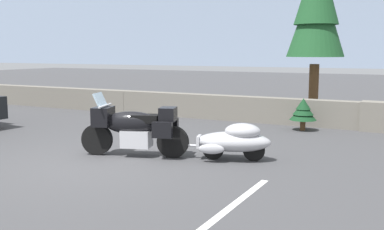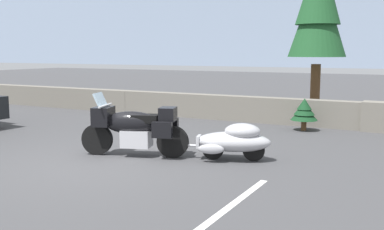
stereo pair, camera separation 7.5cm
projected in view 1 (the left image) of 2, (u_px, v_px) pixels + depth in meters
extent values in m
plane|color=#424244|center=(102.00, 163.00, 8.99)|extent=(80.00, 80.00, 0.00)
cube|color=slate|center=(45.00, 97.00, 18.26)|extent=(8.00, 0.47, 0.79)
cube|color=slate|center=(229.00, 108.00, 14.60)|extent=(8.00, 0.44, 0.79)
cylinder|color=black|center=(97.00, 139.00, 9.68)|extent=(0.67, 0.33, 0.66)
cylinder|color=black|center=(173.00, 142.00, 9.41)|extent=(0.67, 0.33, 0.66)
cube|color=silver|center=(137.00, 138.00, 9.53)|extent=(0.71, 0.60, 0.36)
ellipsoid|color=black|center=(132.00, 123.00, 9.50)|extent=(1.28, 0.79, 0.48)
cube|color=black|center=(103.00, 116.00, 9.59)|extent=(0.50, 0.61, 0.40)
cube|color=#9EB7C6|center=(100.00, 101.00, 9.55)|extent=(0.31, 0.48, 0.34)
cube|color=black|center=(146.00, 118.00, 9.44)|extent=(0.64, 0.51, 0.16)
cube|color=black|center=(168.00, 114.00, 9.34)|extent=(0.43, 0.48, 0.28)
cube|color=black|center=(162.00, 130.00, 9.10)|extent=(0.43, 0.27, 0.32)
cube|color=black|center=(169.00, 125.00, 9.68)|extent=(0.43, 0.27, 0.32)
cylinder|color=silver|center=(105.00, 106.00, 9.55)|extent=(0.25, 0.68, 0.04)
cylinder|color=silver|center=(99.00, 128.00, 9.64)|extent=(0.26, 0.14, 0.54)
cylinder|color=black|center=(213.00, 149.00, 9.28)|extent=(0.45, 0.23, 0.44)
cylinder|color=black|center=(254.00, 150.00, 9.14)|extent=(0.45, 0.23, 0.44)
ellipsoid|color=#B2B2B7|center=(234.00, 142.00, 9.19)|extent=(1.64, 1.11, 0.40)
ellipsoid|color=#B2B2B7|center=(243.00, 131.00, 9.13)|extent=(0.86, 0.75, 0.32)
cube|color=silver|center=(199.00, 141.00, 9.31)|extent=(0.15, 0.32, 0.24)
ellipsoid|color=#B2B2B7|center=(211.00, 149.00, 8.96)|extent=(0.54, 0.29, 0.20)
ellipsoid|color=#B2B2B7|center=(215.00, 143.00, 9.58)|extent=(0.54, 0.29, 0.20)
cylinder|color=silver|center=(180.00, 145.00, 9.39)|extent=(0.68, 0.26, 0.05)
cylinder|color=brown|center=(313.00, 92.00, 14.86)|extent=(0.31, 0.31, 1.78)
cone|color=#1E5128|center=(316.00, 12.00, 14.51)|extent=(1.83, 1.83, 2.82)
cylinder|color=brown|center=(303.00, 126.00, 12.72)|extent=(0.15, 0.15, 0.26)
cone|color=#143D1E|center=(303.00, 113.00, 12.67)|extent=(0.75, 0.75, 0.41)
cone|color=#143D1E|center=(303.00, 108.00, 12.65)|extent=(0.58, 0.58, 0.36)
cone|color=#143D1E|center=(303.00, 104.00, 12.64)|extent=(0.41, 0.41, 0.31)
cube|color=silver|center=(223.00, 213.00, 6.19)|extent=(0.12, 3.60, 0.01)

